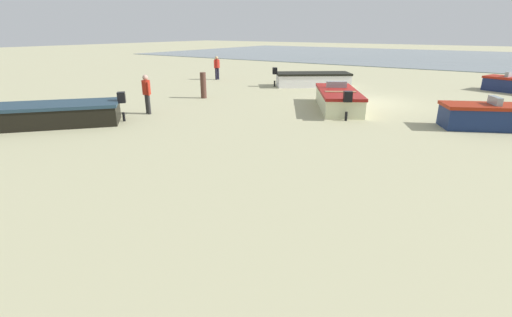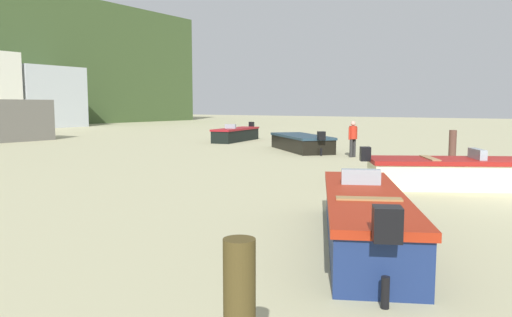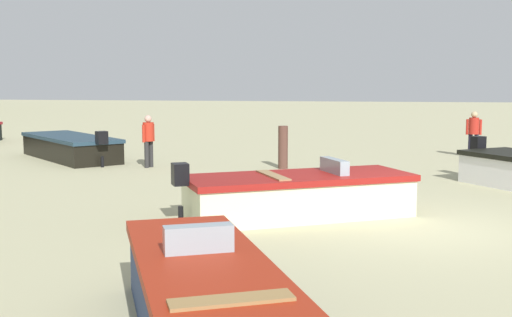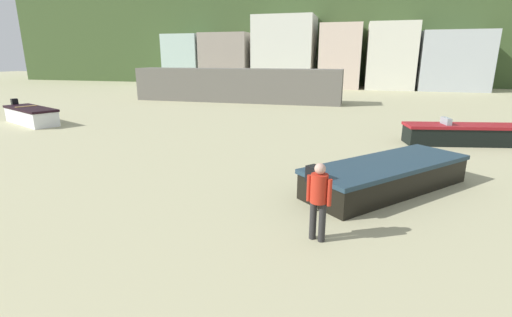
{
  "view_description": "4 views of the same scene",
  "coord_description": "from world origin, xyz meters",
  "px_view_note": "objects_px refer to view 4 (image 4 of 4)",
  "views": [
    {
      "loc": [
        -5.36,
        17.76,
        3.35
      ],
      "look_at": [
        -1.55,
        12.03,
        0.9
      ],
      "focal_mm": 25.37,
      "sensor_mm": 36.0,
      "label": 1
    },
    {
      "loc": [
        -13.92,
        -0.72,
        2.33
      ],
      "look_at": [
        -1.98,
        7.16,
        0.77
      ],
      "focal_mm": 34.52,
      "sensor_mm": 36.0,
      "label": 2
    },
    {
      "loc": [
        -11.32,
        0.85,
        2.59
      ],
      "look_at": [
        4.94,
        4.0,
        0.58
      ],
      "focal_mm": 43.49,
      "sensor_mm": 36.0,
      "label": 3
    },
    {
      "loc": [
        7.34,
        0.97,
        3.58
      ],
      "look_at": [
        4.73,
        10.52,
        0.82
      ],
      "focal_mm": 25.54,
      "sensor_mm": 36.0,
      "label": 4
    }
  ],
  "objects_px": {
    "boat_black_2": "(465,134)",
    "boat_black_3": "(387,176)",
    "boat_white_0": "(31,115)",
    "beach_walker_foreground": "(319,196)"
  },
  "relations": [
    {
      "from": "boat_black_2",
      "to": "beach_walker_foreground",
      "type": "relative_size",
      "value": 3.24
    },
    {
      "from": "boat_white_0",
      "to": "boat_black_2",
      "type": "xyz_separation_m",
      "value": [
        21.9,
        0.84,
        -0.03
      ]
    },
    {
      "from": "boat_black_2",
      "to": "boat_black_3",
      "type": "distance_m",
      "value": 7.59
    },
    {
      "from": "beach_walker_foreground",
      "to": "boat_black_2",
      "type": "bearing_deg",
      "value": 83.11
    },
    {
      "from": "boat_black_2",
      "to": "beach_walker_foreground",
      "type": "bearing_deg",
      "value": 141.84
    },
    {
      "from": "boat_white_0",
      "to": "boat_black_2",
      "type": "relative_size",
      "value": 0.85
    },
    {
      "from": "boat_white_0",
      "to": "boat_black_3",
      "type": "xyz_separation_m",
      "value": [
        18.31,
        -5.84,
        -0.05
      ]
    },
    {
      "from": "boat_black_2",
      "to": "beach_walker_foreground",
      "type": "xyz_separation_m",
      "value": [
        -5.13,
        -10.12,
        0.52
      ]
    },
    {
      "from": "boat_black_2",
      "to": "boat_black_3",
      "type": "xyz_separation_m",
      "value": [
        -3.59,
        -6.68,
        -0.03
      ]
    },
    {
      "from": "boat_white_0",
      "to": "beach_walker_foreground",
      "type": "bearing_deg",
      "value": 85.26
    }
  ]
}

